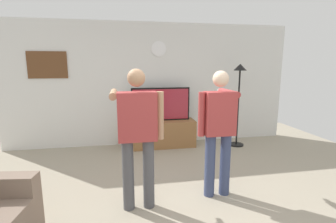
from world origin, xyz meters
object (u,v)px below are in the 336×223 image
(wall_clock, at_px, (159,49))
(floor_lamp, at_px, (239,88))
(person_standing_nearer_couch, at_px, (219,127))
(person_standing_nearer_lamp, at_px, (137,131))
(tv_stand, at_px, (161,134))
(framed_picture, at_px, (47,65))
(television, at_px, (161,104))

(wall_clock, xyz_separation_m, floor_lamp, (1.68, -0.52, -0.84))
(person_standing_nearer_couch, bearing_deg, person_standing_nearer_lamp, -173.59)
(tv_stand, relative_size, person_standing_nearer_lamp, 0.85)
(framed_picture, distance_m, floor_lamp, 4.05)
(person_standing_nearer_lamp, distance_m, person_standing_nearer_couch, 1.09)
(person_standing_nearer_lamp, bearing_deg, person_standing_nearer_couch, 6.41)
(tv_stand, bearing_deg, person_standing_nearer_lamp, -105.85)
(person_standing_nearer_lamp, relative_size, person_standing_nearer_couch, 1.02)
(wall_clock, bearing_deg, television, -90.00)
(tv_stand, relative_size, floor_lamp, 0.82)
(wall_clock, bearing_deg, person_standing_nearer_couch, -80.26)
(tv_stand, distance_m, framed_picture, 2.76)
(wall_clock, bearing_deg, person_standing_nearer_lamp, -104.16)
(wall_clock, xyz_separation_m, person_standing_nearer_lamp, (-0.66, -2.61, -1.13))
(wall_clock, distance_m, person_standing_nearer_couch, 2.78)
(tv_stand, distance_m, floor_lamp, 1.97)
(framed_picture, xyz_separation_m, person_standing_nearer_lamp, (1.65, -2.61, -0.79))
(floor_lamp, height_order, person_standing_nearer_couch, floor_lamp)
(framed_picture, height_order, person_standing_nearer_couch, framed_picture)
(tv_stand, relative_size, framed_picture, 1.92)
(tv_stand, bearing_deg, television, 90.00)
(tv_stand, relative_size, television, 1.16)
(tv_stand, bearing_deg, person_standing_nearer_couch, -79.00)
(television, relative_size, framed_picture, 1.65)
(person_standing_nearer_lamp, bearing_deg, television, 74.45)
(person_standing_nearer_lamp, bearing_deg, wall_clock, 75.84)
(wall_clock, height_order, person_standing_nearer_lamp, wall_clock)
(floor_lamp, distance_m, person_standing_nearer_couch, 2.35)
(tv_stand, distance_m, television, 0.65)
(tv_stand, xyz_separation_m, framed_picture, (-2.30, 0.30, 1.49))
(wall_clock, relative_size, framed_picture, 0.42)
(tv_stand, bearing_deg, framed_picture, 172.71)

